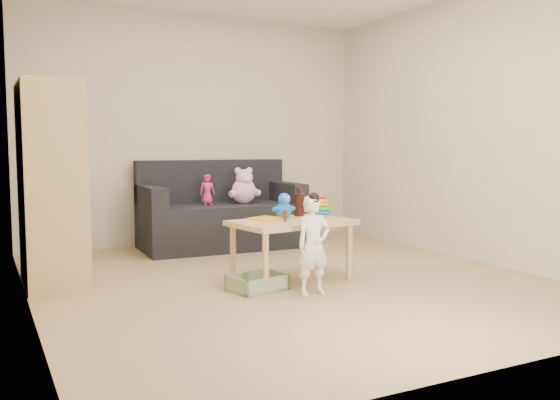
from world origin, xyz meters
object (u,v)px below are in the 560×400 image
play_table (292,250)px  wardrobe (51,184)px  sofa (222,226)px  toddler (314,246)px

play_table → wardrobe: bearing=155.9°
sofa → wardrobe: bearing=-150.0°
toddler → wardrobe: bearing=145.0°
play_table → toddler: size_ratio=1.32×
wardrobe → play_table: bearing=-24.1°
toddler → play_table: bearing=83.4°
wardrobe → play_table: size_ratio=1.68×
toddler → sofa: bearing=88.1°
sofa → play_table: play_table is taller
wardrobe → toddler: (1.71, -1.27, -0.45)m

